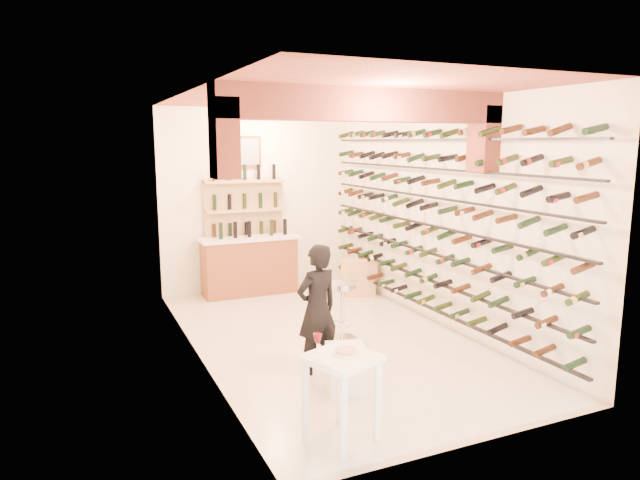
# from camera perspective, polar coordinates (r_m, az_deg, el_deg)

# --- Properties ---
(ground) EXTENTS (6.00, 6.00, 0.00)m
(ground) POSITION_cam_1_polar(r_m,az_deg,el_deg) (7.78, 0.91, -9.83)
(ground) COLOR beige
(ground) RESTS_ON ground
(room_shell) EXTENTS (3.52, 6.02, 3.21)m
(room_shell) POSITION_cam_1_polar(r_m,az_deg,el_deg) (7.10, 1.85, 6.87)
(room_shell) COLOR white
(room_shell) RESTS_ON ground
(wine_rack) EXTENTS (0.32, 5.70, 2.56)m
(wine_rack) POSITION_cam_1_polar(r_m,az_deg,el_deg) (8.16, 10.74, 2.13)
(wine_rack) COLOR black
(wine_rack) RESTS_ON ground
(back_counter) EXTENTS (1.70, 0.62, 1.29)m
(back_counter) POSITION_cam_1_polar(r_m,az_deg,el_deg) (9.92, -7.12, -2.38)
(back_counter) COLOR brown
(back_counter) RESTS_ON ground
(back_shelving) EXTENTS (1.40, 0.31, 2.73)m
(back_shelving) POSITION_cam_1_polar(r_m,az_deg,el_deg) (10.04, -7.60, 1.44)
(back_shelving) COLOR tan
(back_shelving) RESTS_ON ground
(tasting_table) EXTENTS (0.71, 0.71, 0.97)m
(tasting_table) POSITION_cam_1_polar(r_m,az_deg,el_deg) (5.04, 2.16, -13.05)
(tasting_table) COLOR white
(tasting_table) RESTS_ON ground
(white_stool) EXTENTS (0.49, 0.49, 0.50)m
(white_stool) POSITION_cam_1_polar(r_m,az_deg,el_deg) (6.15, 2.64, -12.81)
(white_stool) COLOR white
(white_stool) RESTS_ON ground
(person) EXTENTS (0.62, 0.48, 1.50)m
(person) POSITION_cam_1_polar(r_m,az_deg,el_deg) (6.47, -0.28, -6.95)
(person) COLOR black
(person) RESTS_ON ground
(chrome_barstool) EXTENTS (0.41, 0.41, 0.79)m
(chrome_barstool) POSITION_cam_1_polar(r_m,az_deg,el_deg) (7.58, 2.19, -6.75)
(chrome_barstool) COLOR silver
(chrome_barstool) RESTS_ON ground
(crate_lower) EXTENTS (0.58, 0.48, 0.31)m
(crate_lower) POSITION_cam_1_polar(r_m,az_deg,el_deg) (9.87, 3.92, -4.66)
(crate_lower) COLOR tan
(crate_lower) RESTS_ON ground
(crate_upper) EXTENTS (0.60, 0.46, 0.32)m
(crate_upper) POSITION_cam_1_polar(r_m,az_deg,el_deg) (9.79, 3.94, -2.90)
(crate_upper) COLOR tan
(crate_upper) RESTS_ON crate_lower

